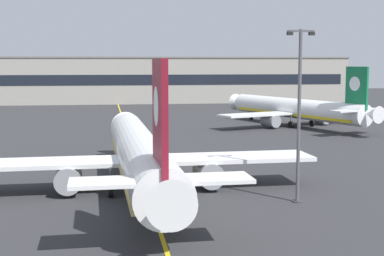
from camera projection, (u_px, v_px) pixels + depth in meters
The scene contains 7 objects.
ground_plane at pixel (154, 229), 38.64m from camera, with size 400.00×400.00×0.00m, color #2D2D30.
taxiway_centreline at pixel (136, 157), 68.14m from camera, with size 0.30×180.00×0.01m, color yellow.
airliner_foreground at pixel (139, 154), 49.83m from camera, with size 32.15×41.49×11.65m.
airliner_background at pixel (296, 109), 100.74m from camera, with size 29.22×36.79×10.79m.
apron_lamp_post at pixel (299, 113), 45.49m from camera, with size 2.24×0.90×14.05m.
safety_cone_by_nose_gear at pixel (139, 157), 67.04m from camera, with size 0.44×0.44×0.55m.
terminal_building at pixel (150, 80), 160.27m from camera, with size 113.80×12.40×13.03m.
Camera 1 is at (-2.69, -37.57, 11.40)m, focal length 52.67 mm.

